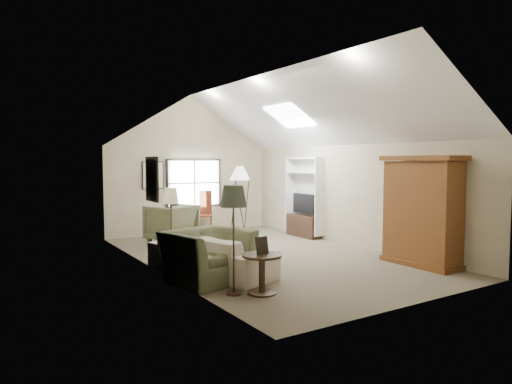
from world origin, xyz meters
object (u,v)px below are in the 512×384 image
armoire (422,211)px  armchair_far (171,223)px  side_table (262,274)px  sofa (211,254)px  coffee_table (242,250)px  armchair_near (208,256)px  side_chair (204,212)px

armoire → armchair_far: armoire is taller
armchair_far → side_table: 5.16m
sofa → coffee_table: 1.22m
armoire → armchair_near: 4.40m
side_table → side_chair: side_chair is taller
side_chair → armoire: bearing=-48.2°
coffee_table → side_chair: (0.96, 3.83, 0.39)m
coffee_table → side_table: size_ratio=1.36×
armoire → side_table: armoire is taller
armoire → coffee_table: (-2.85, 2.27, -0.88)m
armchair_far → armoire: bearing=98.9°
armoire → side_table: size_ratio=3.47×
armchair_far → side_table: bearing=60.8°
armchair_near → armchair_far: size_ratio=1.28×
side_table → side_chair: bearing=72.5°
armchair_near → armchair_far: bearing=66.1°
side_chair → armchair_far: bearing=-121.9°
sofa → side_table: sofa is taller
armoire → sofa: 4.30m
side_table → side_chair: size_ratio=0.52×
armoire → armchair_near: bearing=163.7°
coffee_table → armoire: bearing=-38.5°
armchair_far → coffee_table: 2.96m
armchair_far → side_chair: bearing=-169.7°
armchair_far → sofa: bearing=56.6°
sofa → side_chair: size_ratio=2.07×
sofa → coffee_table: size_ratio=2.94×
armoire → side_chair: (-1.90, 6.10, -0.49)m
sofa → armchair_near: bearing=129.1°
armchair_near → armchair_far: (0.90, 3.96, 0.04)m
armoire → sofa: armoire is taller
armchair_far → side_chair: side_chair is taller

